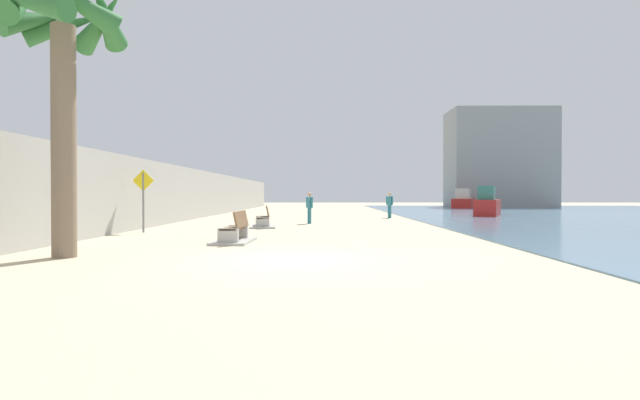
{
  "coord_description": "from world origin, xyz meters",
  "views": [
    {
      "loc": [
        0.76,
        -10.62,
        1.48
      ],
      "look_at": [
        0.53,
        13.78,
        1.21
      ],
      "focal_mm": 26.22,
      "sensor_mm": 36.0,
      "label": 1
    }
  ],
  "objects_px": {
    "palm_tree": "(63,47)",
    "bench_far": "(263,222)",
    "person_standing": "(309,206)",
    "bench_near": "(235,235)",
    "boat_nearest": "(464,201)",
    "boat_far_left": "(487,205)",
    "pedestrian_sign": "(143,193)",
    "person_walking": "(390,203)"
  },
  "relations": [
    {
      "from": "person_standing",
      "to": "pedestrian_sign",
      "type": "bearing_deg",
      "value": -138.38
    },
    {
      "from": "bench_near",
      "to": "boat_far_left",
      "type": "distance_m",
      "value": 22.84
    },
    {
      "from": "bench_far",
      "to": "palm_tree",
      "type": "bearing_deg",
      "value": -108.38
    },
    {
      "from": "bench_far",
      "to": "person_walking",
      "type": "bearing_deg",
      "value": 50.77
    },
    {
      "from": "boat_far_left",
      "to": "boat_nearest",
      "type": "distance_m",
      "value": 19.24
    },
    {
      "from": "person_walking",
      "to": "pedestrian_sign",
      "type": "bearing_deg",
      "value": -134.57
    },
    {
      "from": "bench_near",
      "to": "person_standing",
      "type": "height_order",
      "value": "person_standing"
    },
    {
      "from": "bench_near",
      "to": "bench_far",
      "type": "distance_m",
      "value": 6.72
    },
    {
      "from": "bench_near",
      "to": "bench_far",
      "type": "relative_size",
      "value": 0.96
    },
    {
      "from": "boat_nearest",
      "to": "person_walking",
      "type": "bearing_deg",
      "value": -117.32
    },
    {
      "from": "bench_far",
      "to": "boat_nearest",
      "type": "height_order",
      "value": "boat_nearest"
    },
    {
      "from": "bench_far",
      "to": "person_standing",
      "type": "relative_size",
      "value": 1.39
    },
    {
      "from": "person_walking",
      "to": "pedestrian_sign",
      "type": "relative_size",
      "value": 0.66
    },
    {
      "from": "person_standing",
      "to": "boat_far_left",
      "type": "bearing_deg",
      "value": 35.25
    },
    {
      "from": "palm_tree",
      "to": "bench_far",
      "type": "distance_m",
      "value": 11.73
    },
    {
      "from": "person_walking",
      "to": "person_standing",
      "type": "height_order",
      "value": "person_walking"
    },
    {
      "from": "person_standing",
      "to": "boat_nearest",
      "type": "bearing_deg",
      "value": 59.6
    },
    {
      "from": "person_walking",
      "to": "pedestrian_sign",
      "type": "xyz_separation_m",
      "value": [
        -11.26,
        -11.43,
        0.59
      ]
    },
    {
      "from": "person_standing",
      "to": "boat_far_left",
      "type": "xyz_separation_m",
      "value": [
        12.07,
        8.53,
        -0.13
      ]
    },
    {
      "from": "person_standing",
      "to": "bench_near",
      "type": "bearing_deg",
      "value": -102.13
    },
    {
      "from": "person_walking",
      "to": "boat_far_left",
      "type": "xyz_separation_m",
      "value": [
        7.16,
        2.74,
        -0.14
      ]
    },
    {
      "from": "bench_near",
      "to": "boat_far_left",
      "type": "bearing_deg",
      "value": 51.86
    },
    {
      "from": "person_walking",
      "to": "bench_far",
      "type": "bearing_deg",
      "value": -129.23
    },
    {
      "from": "bench_far",
      "to": "boat_nearest",
      "type": "bearing_deg",
      "value": 58.98
    },
    {
      "from": "bench_far",
      "to": "pedestrian_sign",
      "type": "relative_size",
      "value": 0.91
    },
    {
      "from": "pedestrian_sign",
      "to": "palm_tree",
      "type": "bearing_deg",
      "value": -82.6
    },
    {
      "from": "bench_far",
      "to": "person_walking",
      "type": "relative_size",
      "value": 1.37
    },
    {
      "from": "bench_near",
      "to": "person_walking",
      "type": "xyz_separation_m",
      "value": [
        6.94,
        15.21,
        0.71
      ]
    },
    {
      "from": "person_standing",
      "to": "boat_nearest",
      "type": "distance_m",
      "value": 31.72
    },
    {
      "from": "pedestrian_sign",
      "to": "boat_far_left",
      "type": "bearing_deg",
      "value": 37.57
    },
    {
      "from": "palm_tree",
      "to": "bench_near",
      "type": "xyz_separation_m",
      "value": [
        3.38,
        3.46,
        -4.75
      ]
    },
    {
      "from": "palm_tree",
      "to": "person_walking",
      "type": "height_order",
      "value": "palm_tree"
    },
    {
      "from": "boat_nearest",
      "to": "pedestrian_sign",
      "type": "bearing_deg",
      "value": -124.17
    },
    {
      "from": "bench_near",
      "to": "person_standing",
      "type": "xyz_separation_m",
      "value": [
        2.03,
        9.43,
        0.69
      ]
    },
    {
      "from": "bench_far",
      "to": "person_standing",
      "type": "distance_m",
      "value": 3.45
    },
    {
      "from": "palm_tree",
      "to": "bench_far",
      "type": "xyz_separation_m",
      "value": [
        3.38,
        10.18,
        -4.75
      ]
    },
    {
      "from": "bench_near",
      "to": "pedestrian_sign",
      "type": "height_order",
      "value": "pedestrian_sign"
    },
    {
      "from": "palm_tree",
      "to": "person_walking",
      "type": "distance_m",
      "value": 21.71
    },
    {
      "from": "boat_far_left",
      "to": "pedestrian_sign",
      "type": "height_order",
      "value": "pedestrian_sign"
    },
    {
      "from": "bench_near",
      "to": "boat_nearest",
      "type": "height_order",
      "value": "boat_nearest"
    },
    {
      "from": "person_standing",
      "to": "pedestrian_sign",
      "type": "relative_size",
      "value": 0.65
    },
    {
      "from": "palm_tree",
      "to": "bench_far",
      "type": "height_order",
      "value": "palm_tree"
    }
  ]
}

